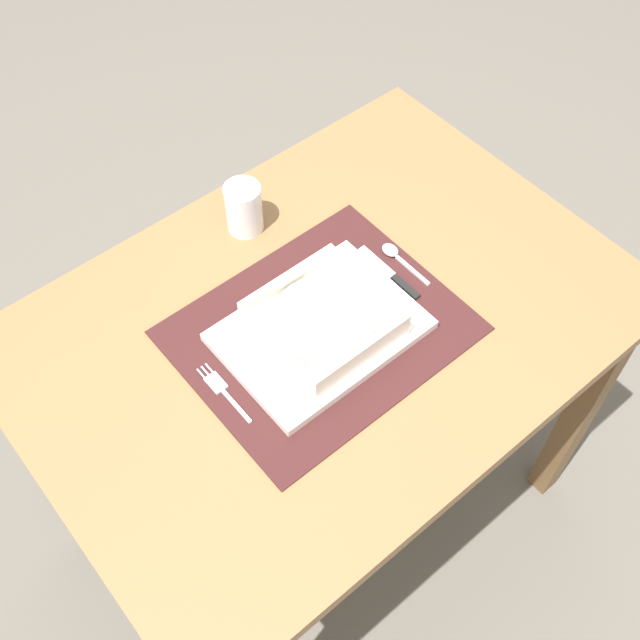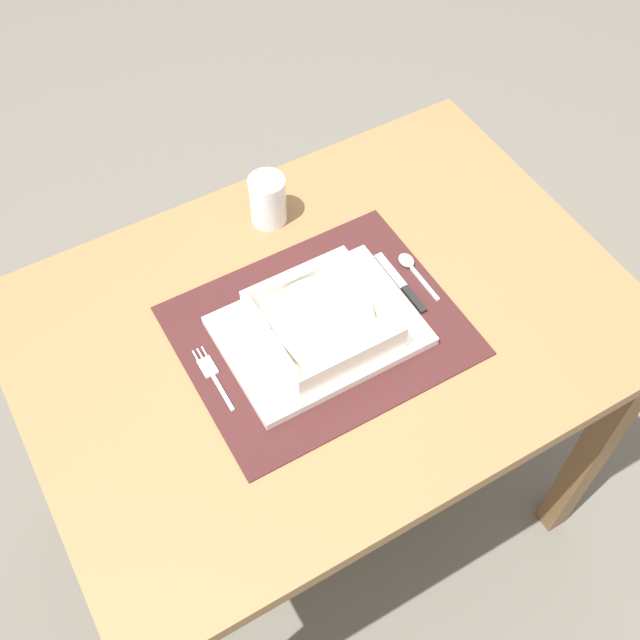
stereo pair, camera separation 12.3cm
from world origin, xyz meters
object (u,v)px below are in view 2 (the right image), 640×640
object	(u,v)px
dining_table	(326,357)
fork	(212,374)
spoon	(410,265)
drinking_glass	(268,202)
butter_knife	(403,286)
porridge_bowl	(322,322)

from	to	relation	value
dining_table	fork	world-z (taller)	fork
fork	spoon	distance (m)	0.38
dining_table	spoon	distance (m)	0.21
fork	drinking_glass	xyz separation A→B (m)	(0.23, 0.25, 0.04)
spoon	drinking_glass	world-z (taller)	drinking_glass
dining_table	butter_knife	distance (m)	0.19
dining_table	drinking_glass	world-z (taller)	drinking_glass
porridge_bowl	drinking_glass	distance (m)	0.27
fork	spoon	size ratio (longest dim) A/B	1.14
butter_knife	dining_table	bearing A→B (deg)	175.50
porridge_bowl	drinking_glass	xyz separation A→B (m)	(0.05, 0.27, 0.00)
dining_table	drinking_glass	distance (m)	0.29
spoon	porridge_bowl	bearing A→B (deg)	-170.44
fork	spoon	xyz separation A→B (m)	(0.38, 0.03, 0.00)
fork	butter_knife	distance (m)	0.35
porridge_bowl	butter_knife	world-z (taller)	porridge_bowl
porridge_bowl	butter_knife	xyz separation A→B (m)	(0.16, 0.02, -0.03)
fork	butter_knife	bearing A→B (deg)	-0.06
spoon	drinking_glass	bearing A→B (deg)	120.93
dining_table	butter_knife	xyz separation A→B (m)	(0.14, -0.01, 0.12)
butter_knife	drinking_glass	bearing A→B (deg)	114.35
fork	spoon	bearing A→B (deg)	4.65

